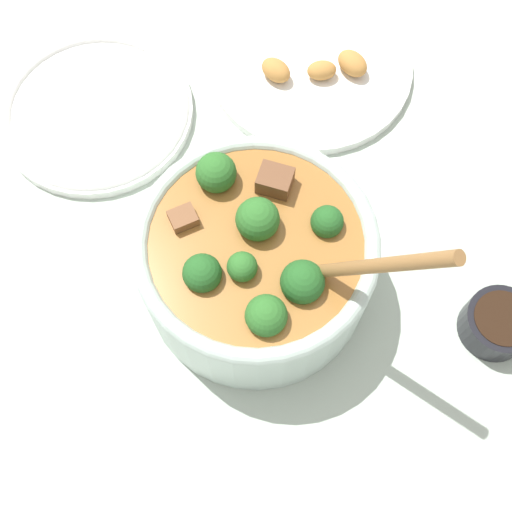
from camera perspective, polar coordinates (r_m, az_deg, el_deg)
The scene contains 5 objects.
ground_plane at distance 0.68m, azimuth 0.00°, elevation -2.36°, with size 4.00×4.00×0.00m, color #ADBCAD.
stew_bowl at distance 0.62m, azimuth 0.03°, elevation -0.32°, with size 0.26×0.23×0.25m.
condiment_bowl at distance 0.69m, azimuth 20.70°, elevation -5.60°, with size 0.07×0.07×0.04m.
empty_plate at distance 0.80m, azimuth -14.02°, elevation 12.43°, with size 0.23×0.23×0.02m.
food_plate at distance 0.82m, azimuth 4.93°, elevation 16.41°, with size 0.25×0.25×0.04m.
Camera 1 is at (0.20, -0.14, 0.64)m, focal length 45.00 mm.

